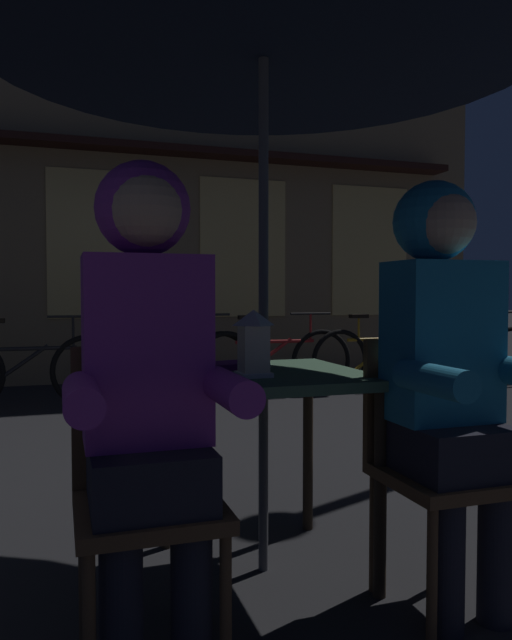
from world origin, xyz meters
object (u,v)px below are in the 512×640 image
Objects in this scene: cafe_table at (263,399)px; bicycle_fourth at (275,361)px; chair_left at (146,481)px; bicycle_second at (28,371)px; person_right_hooded at (446,349)px; bicycle_fifth at (381,357)px; patio_umbrella at (264,5)px; lantern at (254,341)px; person_left_hooded at (148,359)px; chair_right at (434,454)px; bicycle_third at (171,365)px; bicycle_furthest at (474,356)px; book at (222,366)px.

bicycle_fourth is at bearing 69.53° from cafe_table.
cafe_table is at bearing 37.55° from chair_left.
bicycle_fourth is at bearing 65.39° from chair_left.
bicycle_second and bicycle_fourth have the same top height.
person_right_hooded is 0.83× the size of bicycle_fifth.
person_right_hooded reaches higher than chair_left.
lantern is (-0.07, -0.12, -1.20)m from patio_umbrella.
person_left_hooded is 0.96m from person_right_hooded.
patio_umbrella reaches higher than chair_right.
bicycle_third is 2.28m from bicycle_fifth.
patio_umbrella is 1.65× the size of person_left_hooded.
chair_right is at bearing -102.43° from bicycle_fourth.
lantern reaches higher than bicycle_furthest.
bicycle_second is (-0.99, 3.59, -0.29)m from cafe_table.
bicycle_fourth is at bearing 77.74° from person_right_hooded.
lantern is at bearing 155.43° from chair_right.
person_left_hooded is 4.17m from bicycle_third.
bicycle_third is (-0.18, 4.01, -0.14)m from chair_right.
bicycle_second is at bearing 97.29° from chair_left.
bicycle_second reaches higher than book.
book is (-0.05, 0.23, -0.11)m from lantern.
bicycle_second is at bearing 105.37° from patio_umbrella.
chair_left reaches higher than book.
chair_right is 0.82m from book.
patio_umbrella reaches higher than lantern.
chair_left is at bearing 176.61° from person_right_hooded.
lantern reaches higher than cafe_table.
lantern is 0.14× the size of bicycle_third.
chair_right is at bearing -117.63° from bicycle_fifth.
cafe_table is 3.67m from bicycle_third.
bicycle_second is (-0.91, 3.70, -0.51)m from lantern.
bicycle_fifth is at bearing 62.37° from chair_right.
bicycle_second is (-0.99, 3.59, -1.71)m from patio_umbrella.
chair_right reaches higher than cafe_table.
bicycle_fifth is at bearing 62.70° from person_right_hooded.
cafe_table is 3.20× the size of lantern.
person_left_hooded is 0.83× the size of bicycle_fourth.
chair_left is at bearing -82.71° from bicycle_second.
lantern reaches higher than bicycle_second.
bicycle_fifth is (1.21, -0.03, 0.00)m from bicycle_fourth.
person_right_hooded is (0.96, -0.06, 0.36)m from chair_left.
person_left_hooded is at bearing -114.31° from bicycle_fourth.
patio_umbrella is at bearing 138.43° from person_right_hooded.
person_left_hooded reaches higher than lantern.
bicycle_second and bicycle_furthest have the same top height.
book is (-0.12, 0.12, 0.11)m from cafe_table.
chair_right is 0.52× the size of bicycle_second.
bicycle_third is (1.28, 0.05, 0.00)m from bicycle_second.
bicycle_fourth is 1.21m from bicycle_fifth.
chair_right is at bearing 3.39° from person_left_hooded.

